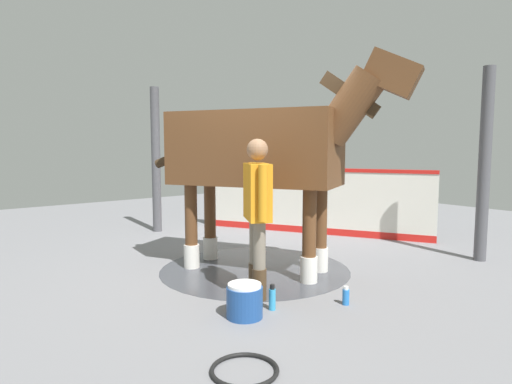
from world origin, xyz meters
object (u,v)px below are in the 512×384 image
Objects in this scene: hose_coil at (245,370)px; horse at (264,151)px; wash_bucket at (245,301)px; bottle_shampoo at (272,298)px; handler at (257,207)px; bottle_spray at (346,296)px.

horse is at bearing -132.77° from hose_coil.
wash_bucket reaches higher than bottle_shampoo.
handler reaches higher than bottle_shampoo.
horse reaches higher than hose_coil.
bottle_shampoo is at bearing 99.85° from handler.
wash_bucket is 1.79× the size of bottle_spray.
hose_coil is at bearing -70.75° from horse.
bottle_spray is 1.65m from hose_coil.
handler reaches higher than wash_bucket.
bottle_shampoo is (0.81, 1.10, -1.40)m from horse.
wash_bucket is 0.32m from bottle_shampoo.
horse reaches higher than handler.
horse is 2.04m from bottle_spray.
horse is at bearing -95.61° from bottle_spray.
bottle_spray is at bearing 159.29° from wash_bucket.
horse is at bearing -136.21° from wash_bucket.
handler is at bearing -132.26° from hose_coil.
wash_bucket is at bearing -127.42° from hose_coil.
bottle_shampoo is 1.33× the size of bottle_spray.
hose_coil is at bearing 14.87° from bottle_spray.
bottle_shampoo is 0.75m from bottle_spray.
bottle_shampoo reaches higher than hose_coil.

